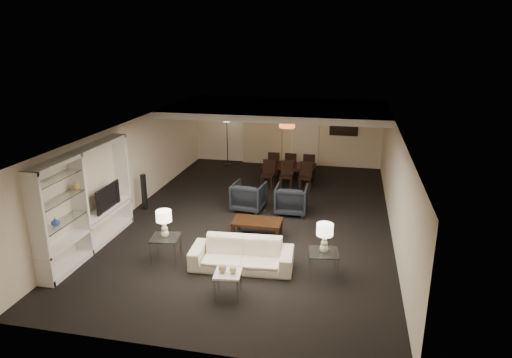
{
  "coord_description": "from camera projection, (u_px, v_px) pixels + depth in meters",
  "views": [
    {
      "loc": [
        2.35,
        -11.13,
        4.73
      ],
      "look_at": [
        0.0,
        0.0,
        1.1
      ],
      "focal_mm": 32.0,
      "sensor_mm": 36.0,
      "label": 1
    }
  ],
  "objects": [
    {
      "name": "armchair_left",
      "position": [
        249.0,
        196.0,
        12.73
      ],
      "size": [
        0.94,
        0.96,
        0.8
      ],
      "primitive_type": "imported",
      "rotation": [
        0.0,
        0.0,
        3.04
      ],
      "color": "black",
      "rests_on": "floor"
    },
    {
      "name": "marble_table",
      "position": [
        228.0,
        284.0,
        8.56
      ],
      "size": [
        0.54,
        0.54,
        0.49
      ],
      "primitive_type": null,
      "rotation": [
        0.0,
        0.0,
        0.11
      ],
      "color": "white",
      "rests_on": "floor"
    },
    {
      "name": "coffee_table",
      "position": [
        257.0,
        228.0,
        11.09
      ],
      "size": [
        1.18,
        0.69,
        0.42
      ],
      "primitive_type": null,
      "rotation": [
        0.0,
        0.0,
        0.0
      ],
      "color": "black",
      "rests_on": "floor"
    },
    {
      "name": "vase_amber",
      "position": [
        76.0,
        185.0,
        9.71
      ],
      "size": [
        0.17,
        0.17,
        0.18
      ],
      "primitive_type": "imported",
      "color": "gold",
      "rests_on": "media_unit"
    },
    {
      "name": "painting",
      "position": [
        344.0,
        126.0,
        16.48
      ],
      "size": [
        0.95,
        0.04,
        0.65
      ],
      "primitive_type": "cube",
      "color": "#142D38",
      "rests_on": "wall_back"
    },
    {
      "name": "chair_nm",
      "position": [
        286.0,
        176.0,
        14.42
      ],
      "size": [
        0.43,
        0.43,
        0.89
      ],
      "primitive_type": null,
      "rotation": [
        0.0,
        0.0,
        0.04
      ],
      "color": "black",
      "rests_on": "floor"
    },
    {
      "name": "ceiling",
      "position": [
        256.0,
        126.0,
        11.51
      ],
      "size": [
        7.0,
        11.0,
        0.02
      ],
      "primitive_type": "cube",
      "color": "silver",
      "rests_on": "ground"
    },
    {
      "name": "side_table_left",
      "position": [
        166.0,
        249.0,
        9.91
      ],
      "size": [
        0.66,
        0.66,
        0.55
      ],
      "primitive_type": null,
      "rotation": [
        0.0,
        0.0,
        0.14
      ],
      "color": "white",
      "rests_on": "floor"
    },
    {
      "name": "floor_lamp",
      "position": [
        227.0,
        140.0,
        16.99
      ],
      "size": [
        0.32,
        0.32,
        1.89
      ],
      "primitive_type": null,
      "rotation": [
        0.0,
        0.0,
        0.18
      ],
      "color": "black",
      "rests_on": "floor"
    },
    {
      "name": "armchair_right",
      "position": [
        291.0,
        199.0,
        12.5
      ],
      "size": [
        0.87,
        0.9,
        0.8
      ],
      "primitive_type": "imported",
      "rotation": [
        0.0,
        0.0,
        3.17
      ],
      "color": "black",
      "rests_on": "floor"
    },
    {
      "name": "dining_table",
      "position": [
        289.0,
        174.0,
        15.07
      ],
      "size": [
        1.76,
        1.05,
        0.6
      ],
      "primitive_type": "imported",
      "rotation": [
        0.0,
        0.0,
        -0.06
      ],
      "color": "black",
      "rests_on": "floor"
    },
    {
      "name": "chair_nr",
      "position": [
        305.0,
        177.0,
        14.3
      ],
      "size": [
        0.42,
        0.42,
        0.89
      ],
      "primitive_type": null,
      "rotation": [
        0.0,
        0.0,
        -0.02
      ],
      "color": "black",
      "rests_on": "floor"
    },
    {
      "name": "sofa",
      "position": [
        242.0,
        254.0,
        9.57
      ],
      "size": [
        2.19,
        0.97,
        0.63
      ],
      "primitive_type": "imported",
      "rotation": [
        0.0,
        0.0,
        0.06
      ],
      "color": "beige",
      "rests_on": "floor"
    },
    {
      "name": "wall_back",
      "position": [
        286.0,
        131.0,
        17.02
      ],
      "size": [
        7.0,
        0.02,
        2.5
      ],
      "primitive_type": "cube",
      "color": "beige",
      "rests_on": "ground"
    },
    {
      "name": "floor_speaker",
      "position": [
        144.0,
        192.0,
        12.74
      ],
      "size": [
        0.13,
        0.13,
        1.03
      ],
      "primitive_type": "cube",
      "rotation": [
        0.0,
        0.0,
        -0.23
      ],
      "color": "black",
      "rests_on": "floor"
    },
    {
      "name": "door",
      "position": [
        305.0,
        138.0,
        16.91
      ],
      "size": [
        0.9,
        0.05,
        2.1
      ],
      "primitive_type": "cube",
      "color": "silver",
      "rests_on": "wall_back"
    },
    {
      "name": "pendant_light",
      "position": [
        287.0,
        124.0,
        14.89
      ],
      "size": [
        0.52,
        0.52,
        0.24
      ],
      "primitive_type": "cylinder",
      "color": "#D8591E",
      "rests_on": "ceiling_soffit"
    },
    {
      "name": "ceiling_soffit",
      "position": [
        278.0,
        109.0,
        14.81
      ],
      "size": [
        7.0,
        4.0,
        0.2
      ],
      "primitive_type": "cube",
      "color": "silver",
      "rests_on": "ceiling"
    },
    {
      "name": "gold_gourd_a",
      "position": [
        222.0,
        268.0,
        8.48
      ],
      "size": [
        0.16,
        0.16,
        0.16
      ],
      "primitive_type": "sphere",
      "color": "tan",
      "rests_on": "marble_table"
    },
    {
      "name": "wall_left",
      "position": [
        132.0,
        166.0,
        12.58
      ],
      "size": [
        0.02,
        11.0,
        2.5
      ],
      "primitive_type": "cube",
      "color": "beige",
      "rests_on": "ground"
    },
    {
      "name": "floor",
      "position": [
        256.0,
        218.0,
        12.27
      ],
      "size": [
        11.0,
        11.0,
        0.0
      ],
      "primitive_type": "plane",
      "color": "black",
      "rests_on": "ground"
    },
    {
      "name": "television",
      "position": [
        104.0,
        197.0,
        10.81
      ],
      "size": [
        1.01,
        0.13,
        0.58
      ],
      "primitive_type": "imported",
      "rotation": [
        0.0,
        0.0,
        1.57
      ],
      "color": "black",
      "rests_on": "media_unit"
    },
    {
      "name": "curtains",
      "position": [
        262.0,
        132.0,
        17.14
      ],
      "size": [
        1.5,
        0.12,
        2.4
      ],
      "primitive_type": "cube",
      "color": "beige",
      "rests_on": "wall_back"
    },
    {
      "name": "table_lamp_right",
      "position": [
        324.0,
        238.0,
        9.07
      ],
      "size": [
        0.35,
        0.35,
        0.61
      ],
      "primitive_type": null,
      "rotation": [
        0.0,
        0.0,
        -0.06
      ],
      "color": "beige",
      "rests_on": "side_table_right"
    },
    {
      "name": "chair_fm",
      "position": [
        292.0,
        165.0,
        15.63
      ],
      "size": [
        0.45,
        0.45,
        0.89
      ],
      "primitive_type": null,
      "rotation": [
        0.0,
        0.0,
        3.05
      ],
      "color": "black",
      "rests_on": "floor"
    },
    {
      "name": "chair_fr",
      "position": [
        309.0,
        166.0,
        15.51
      ],
      "size": [
        0.42,
        0.42,
        0.89
      ],
      "primitive_type": null,
      "rotation": [
        0.0,
        0.0,
        3.16
      ],
      "color": "black",
      "rests_on": "floor"
    },
    {
      "name": "chair_fl",
      "position": [
        274.0,
        164.0,
        15.75
      ],
      "size": [
        0.42,
        0.42,
        0.89
      ],
      "primitive_type": null,
      "rotation": [
        0.0,
        0.0,
        3.15
      ],
      "color": "black",
      "rests_on": "floor"
    },
    {
      "name": "table_lamp_left",
      "position": [
        164.0,
        224.0,
        9.74
      ],
      "size": [
        0.35,
        0.35,
        0.61
      ],
      "primitive_type": null,
      "rotation": [
        0.0,
        0.0,
        0.06
      ],
      "color": "#F3EBCD",
      "rests_on": "side_table_left"
    },
    {
      "name": "wall_right",
      "position": [
        395.0,
        182.0,
        11.2
      ],
      "size": [
        0.02,
        11.0,
        2.5
      ],
      "primitive_type": "cube",
      "color": "beige",
      "rests_on": "ground"
    },
    {
      "name": "media_unit",
      "position": [
        87.0,
        201.0,
        10.15
      ],
      "size": [
        0.38,
        3.4,
        2.35
      ],
      "primitive_type": null,
      "color": "white",
      "rests_on": "wall_left"
    },
    {
      "name": "vase_blue",
      "position": [
        55.0,
        222.0,
        9.1
      ],
      "size": [
        0.17,
        0.17,
        0.18
      ],
      "primitive_type": "imported",
      "color": "#2956B4",
      "rests_on": "media_unit"
    },
    {
      "name": "wall_front",
      "position": [
        179.0,
        280.0,
        6.77
      ],
      "size": [
        7.0,
        0.02,
        2.5
      ],
      "primitive_type": "cube",
      "color": "beige",
      "rests_on": "ground"
    },
    {
      "name": "chair_nl",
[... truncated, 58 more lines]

